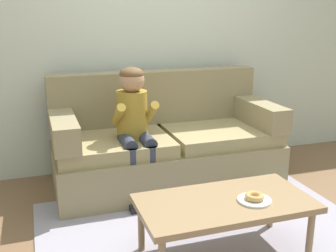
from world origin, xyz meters
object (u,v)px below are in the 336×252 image
person_child (134,120)px  donut (255,196)px  coffee_table (225,206)px  couch (165,145)px  toy_controller (267,206)px

person_child → donut: (0.48, -1.15, -0.24)m
coffee_table → donut: bearing=-22.4°
person_child → donut: bearing=-67.5°
couch → person_child: bearing=-147.5°
donut → toy_controller: size_ratio=0.53×
coffee_table → toy_controller: 0.85m
coffee_table → couch: bearing=88.9°
person_child → donut: size_ratio=9.18×
coffee_table → donut: donut is taller
person_child → toy_controller: person_child is taller
donut → toy_controller: (0.45, 0.55, -0.40)m
donut → toy_controller: donut is taller
person_child → donut: 1.27m
coffee_table → donut: size_ratio=9.12×
couch → coffee_table: 1.29m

